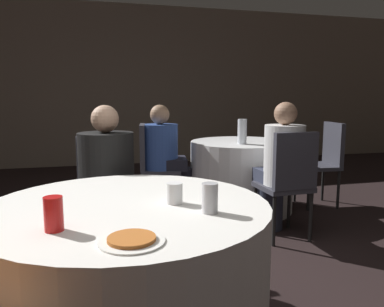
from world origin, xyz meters
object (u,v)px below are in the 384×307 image
(bottle_far, at_px, (242,132))
(person_blue_shirt, at_px, (167,157))
(chair_far_west, at_px, (151,160))
(table_far, at_px, (241,175))
(person_black_shirt, at_px, (108,188))
(table_near, at_px, (129,282))
(chair_far_east, at_px, (326,156))
(soda_can_red, at_px, (54,214))
(chair_near_north, at_px, (106,189))
(pizza_plate_near, at_px, (132,240))
(chair_far_south, at_px, (289,176))
(person_white_shirt, at_px, (279,168))
(soda_can_silver, at_px, (210,198))

(bottle_far, bearing_deg, person_blue_shirt, 155.72)
(bottle_far, bearing_deg, chair_far_west, 158.42)
(table_far, distance_m, person_black_shirt, 1.87)
(table_near, xyz_separation_m, bottle_far, (1.29, 1.87, 0.49))
(chair_far_east, xyz_separation_m, person_blue_shirt, (-1.74, 0.22, 0.03))
(person_black_shirt, relative_size, person_blue_shirt, 1.02)
(chair_far_west, bearing_deg, soda_can_red, -7.23)
(table_near, bearing_deg, chair_near_north, 93.59)
(chair_far_west, bearing_deg, pizza_plate_near, -1.07)
(chair_far_south, xyz_separation_m, soda_can_red, (-1.68, -1.38, 0.24))
(person_white_shirt, relative_size, soda_can_silver, 9.49)
(table_far, height_order, person_white_shirt, person_white_shirt)
(chair_far_east, relative_size, soda_can_silver, 7.56)
(table_far, height_order, bottle_far, bottle_far)
(person_white_shirt, xyz_separation_m, pizza_plate_near, (-1.43, -1.72, 0.15))
(pizza_plate_near, bearing_deg, table_far, 60.95)
(table_near, distance_m, pizza_plate_near, 0.58)
(chair_far_south, bearing_deg, chair_far_east, 40.98)
(chair_far_west, bearing_deg, chair_far_east, 91.29)
(person_white_shirt, bearing_deg, table_far, 90.00)
(chair_far_south, bearing_deg, person_black_shirt, -173.12)
(table_far, relative_size, soda_can_silver, 8.90)
(table_near, height_order, chair_far_west, chair_far_west)
(chair_far_south, distance_m, person_black_shirt, 1.48)
(chair_near_north, distance_m, chair_far_west, 1.27)
(table_near, height_order, chair_near_north, chair_near_north)
(table_far, height_order, chair_far_west, chair_far_west)
(person_white_shirt, bearing_deg, table_near, -139.83)
(person_black_shirt, distance_m, person_blue_shirt, 1.46)
(table_near, bearing_deg, soda_can_red, -135.01)
(table_near, relative_size, chair_far_south, 1.35)
(person_blue_shirt, distance_m, soda_can_red, 2.61)
(table_far, distance_m, chair_far_east, 0.98)
(chair_far_south, relative_size, person_blue_shirt, 0.82)
(chair_far_south, bearing_deg, soda_can_red, -142.65)
(table_near, relative_size, person_white_shirt, 1.08)
(person_blue_shirt, xyz_separation_m, pizza_plate_near, (-0.61, -2.63, 0.16))
(chair_near_north, xyz_separation_m, person_white_shirt, (1.47, 0.24, 0.04))
(chair_near_north, xyz_separation_m, chair_far_west, (0.49, 1.17, 0.00))
(table_near, height_order, pizza_plate_near, pizza_plate_near)
(table_far, distance_m, soda_can_silver, 2.55)
(table_near, distance_m, person_blue_shirt, 2.27)
(chair_far_south, bearing_deg, person_blue_shirt, 125.32)
(table_far, relative_size, person_blue_shirt, 0.97)
(person_black_shirt, distance_m, soda_can_red, 1.19)
(table_far, height_order, soda_can_red, soda_can_red)
(chair_near_north, relative_size, chair_far_east, 1.00)
(chair_far_east, xyz_separation_m, bottle_far, (-1.03, -0.10, 0.31))
(table_far, xyz_separation_m, pizza_plate_near, (-1.40, -2.51, 0.37))
(chair_far_west, relative_size, person_white_shirt, 0.80)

